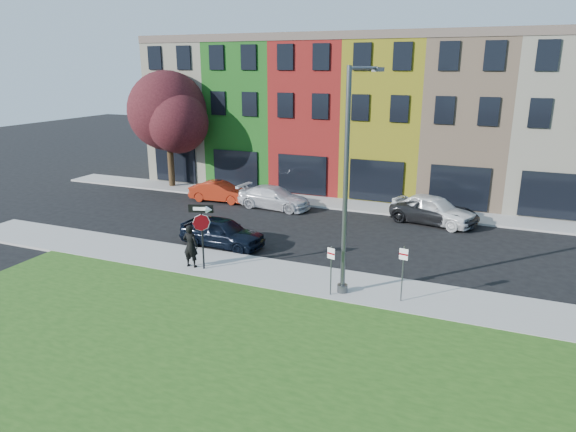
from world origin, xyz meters
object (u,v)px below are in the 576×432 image
at_px(sedan_near, 222,232).
at_px(street_lamp, 349,184).
at_px(man, 191,246).
at_px(stop_sign, 202,223).

relative_size(sedan_near, street_lamp, 0.52).
distance_m(man, street_lamp, 7.57).
height_order(stop_sign, man, stop_sign).
xyz_separation_m(stop_sign, street_lamp, (6.21, 0.21, 2.19)).
distance_m(stop_sign, man, 1.24).
bearing_deg(street_lamp, sedan_near, 171.86).
xyz_separation_m(sedan_near, street_lamp, (7.05, -2.89, 3.61)).
relative_size(stop_sign, man, 1.50).
xyz_separation_m(stop_sign, man, (-0.61, 0.01, -1.08)).
distance_m(stop_sign, street_lamp, 6.59).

